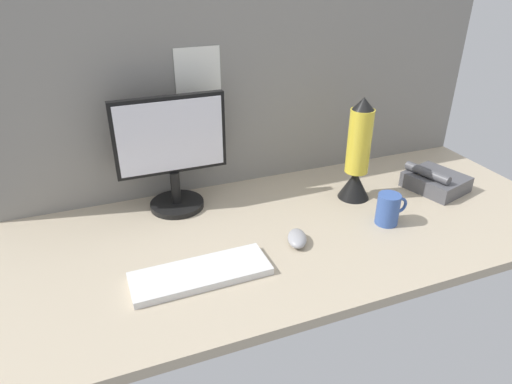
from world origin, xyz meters
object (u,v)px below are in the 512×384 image
mouse (297,238)px  mug_ceramic_blue (388,209)px  keyboard (201,274)px  lava_lamp (357,158)px  desk_phone (435,181)px  monitor (172,150)px

mouse → mug_ceramic_blue: bearing=22.1°
keyboard → mouse: (30.74, 4.91, 0.70)cm
mug_ceramic_blue → lava_lamp: bearing=91.7°
lava_lamp → desk_phone: size_ratio=1.57×
monitor → mouse: size_ratio=3.97×
lava_lamp → desk_phone: (30.67, -5.43, -11.87)cm
monitor → mug_ceramic_blue: bearing=-30.3°
monitor → mouse: (28.42, -35.11, -18.81)cm
keyboard → mug_ceramic_blue: 62.76cm
desk_phone → monitor: bearing=166.5°
keyboard → mug_ceramic_blue: (62.43, 4.91, 4.12)cm
desk_phone → mug_ceramic_blue: bearing=-155.9°
keyboard → desk_phone: bearing=10.5°
mug_ceramic_blue → keyboard: bearing=-175.5°
mug_ceramic_blue → monitor: bearing=149.7°
lava_lamp → desk_phone: lava_lamp is taller
lava_lamp → desk_phone: bearing=-10.0°
monitor → desk_phone: 94.39cm
mouse → mug_ceramic_blue: mug_ceramic_blue is taller
mouse → desk_phone: (61.81, 13.46, 1.49)cm
mug_ceramic_blue → lava_lamp: 21.37cm
mouse → keyboard: bearing=-148.8°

